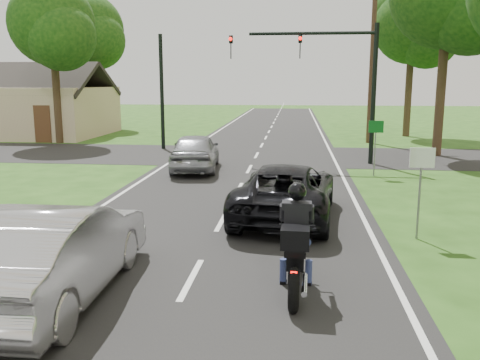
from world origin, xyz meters
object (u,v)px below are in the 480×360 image
(silver_suv, at_px, (195,151))
(utility_pole_far, at_px, (372,55))
(motorcycle_rider, at_px, (296,250))
(silver_sedan, at_px, (55,251))
(traffic_signal, at_px, (331,68))
(sign_white, at_px, (421,171))
(dark_suv, at_px, (286,191))
(sign_green, at_px, (376,135))

(silver_suv, xyz_separation_m, utility_pole_far, (8.37, 10.48, 4.31))
(motorcycle_rider, distance_m, utility_pole_far, 23.20)
(silver_sedan, bearing_deg, utility_pole_far, -110.86)
(traffic_signal, bearing_deg, sign_white, -82.95)
(motorcycle_rider, relative_size, utility_pole_far, 0.23)
(utility_pole_far, relative_size, sign_white, 4.71)
(motorcycle_rider, height_order, traffic_signal, traffic_signal)
(dark_suv, xyz_separation_m, sign_white, (3.06, -1.58, 0.86))
(silver_sedan, xyz_separation_m, silver_suv, (-0.10, 12.52, -0.04))
(utility_pole_far, height_order, sign_white, utility_pole_far)
(dark_suv, height_order, sign_white, sign_white)
(sign_white, bearing_deg, silver_sedan, -149.56)
(motorcycle_rider, xyz_separation_m, traffic_signal, (1.44, 14.38, 3.37))
(utility_pole_far, bearing_deg, sign_white, -94.51)
(silver_sedan, xyz_separation_m, sign_white, (6.77, 3.98, 0.78))
(motorcycle_rider, relative_size, sign_green, 1.06)
(motorcycle_rider, distance_m, sign_white, 4.46)
(utility_pole_far, height_order, sign_green, utility_pole_far)
(silver_sedan, distance_m, sign_green, 13.88)
(utility_pole_far, relative_size, sign_green, 4.71)
(dark_suv, height_order, traffic_signal, traffic_signal)
(motorcycle_rider, relative_size, silver_suv, 0.50)
(motorcycle_rider, relative_size, sign_white, 1.06)
(motorcycle_rider, height_order, dark_suv, motorcycle_rider)
(motorcycle_rider, relative_size, silver_sedan, 0.46)
(silver_sedan, bearing_deg, traffic_signal, -110.91)
(silver_sedan, bearing_deg, silver_suv, -90.63)
(silver_sedan, xyz_separation_m, traffic_signal, (5.41, 15.00, 3.32))
(dark_suv, height_order, sign_green, sign_green)
(silver_sedan, relative_size, silver_suv, 1.09)
(sign_white, distance_m, sign_green, 8.00)
(silver_suv, bearing_deg, traffic_signal, -161.49)
(dark_suv, relative_size, utility_pole_far, 0.52)
(silver_suv, height_order, traffic_signal, traffic_signal)
(utility_pole_far, distance_m, sign_green, 11.63)
(utility_pole_far, xyz_separation_m, sign_white, (-1.50, -19.02, -3.49))
(sign_white, bearing_deg, motorcycle_rider, -129.74)
(silver_sedan, relative_size, sign_green, 2.30)
(motorcycle_rider, xyz_separation_m, dark_suv, (-0.26, 4.95, -0.03))
(motorcycle_rider, height_order, utility_pole_far, utility_pole_far)
(utility_pole_far, bearing_deg, silver_suv, -128.60)
(dark_suv, relative_size, sign_green, 2.45)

